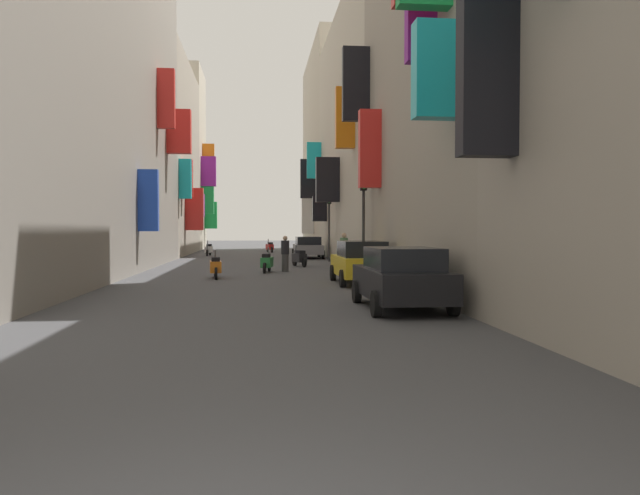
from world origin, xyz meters
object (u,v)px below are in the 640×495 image
(parked_car_black, at_px, (402,277))
(traffic_light_far_corner, at_px, (364,206))
(parked_car_grey, at_px, (308,247))
(pedestrian_near_left, at_px, (344,252))
(pedestrian_crossing, at_px, (285,254))
(scooter_red, at_px, (270,247))
(traffic_light_near_corner, at_px, (329,214))
(scooter_white, at_px, (209,249))
(parked_car_yellow, at_px, (361,262))
(scooter_black, at_px, (299,258))
(scooter_orange, at_px, (216,267))
(scooter_green, at_px, (267,262))

(parked_car_black, xyz_separation_m, traffic_light_far_corner, (0.82, 10.02, 2.13))
(parked_car_grey, distance_m, pedestrian_near_left, 12.12)
(parked_car_grey, bearing_deg, pedestrian_crossing, -99.48)
(scooter_red, xyz_separation_m, traffic_light_near_corner, (3.29, -14.93, 2.43))
(scooter_red, bearing_deg, pedestrian_near_left, -82.27)
(parked_car_black, relative_size, scooter_white, 2.23)
(parked_car_yellow, xyz_separation_m, traffic_light_far_corner, (0.63, 3.06, 2.13))
(pedestrian_crossing, relative_size, traffic_light_near_corner, 0.39)
(pedestrian_near_left, bearing_deg, traffic_light_near_corner, 88.49)
(scooter_black, distance_m, pedestrian_near_left, 3.71)
(scooter_orange, height_order, traffic_light_near_corner, traffic_light_near_corner)
(scooter_red, height_order, pedestrian_near_left, pedestrian_near_left)
(scooter_red, bearing_deg, traffic_light_far_corner, -82.90)
(parked_car_black, distance_m, traffic_light_near_corner, 21.91)
(scooter_white, bearing_deg, parked_car_black, -76.93)
(parked_car_black, height_order, scooter_black, parked_car_black)
(parked_car_grey, height_order, scooter_red, parked_car_grey)
(scooter_black, height_order, pedestrian_near_left, pedestrian_near_left)
(pedestrian_near_left, height_order, traffic_light_far_corner, traffic_light_far_corner)
(scooter_black, distance_m, traffic_light_near_corner, 5.68)
(scooter_white, height_order, scooter_black, same)
(scooter_orange, relative_size, scooter_green, 0.94)
(traffic_light_near_corner, relative_size, traffic_light_far_corner, 0.99)
(traffic_light_near_corner, bearing_deg, parked_car_black, -92.06)
(parked_car_yellow, height_order, scooter_red, parked_car_yellow)
(parked_car_yellow, distance_m, traffic_light_near_corner, 14.99)
(scooter_green, xyz_separation_m, traffic_light_near_corner, (3.89, 8.74, 2.43))
(scooter_black, xyz_separation_m, scooter_green, (-1.77, -4.07, 0.00))
(scooter_black, height_order, pedestrian_crossing, pedestrian_crossing)
(pedestrian_crossing, bearing_deg, pedestrian_near_left, 10.65)
(scooter_orange, relative_size, pedestrian_near_left, 1.05)
(parked_car_yellow, bearing_deg, scooter_red, 95.17)
(scooter_orange, xyz_separation_m, pedestrian_near_left, (5.78, 4.07, 0.44))
(parked_car_yellow, distance_m, scooter_green, 6.93)
(parked_car_black, distance_m, pedestrian_crossing, 13.64)
(scooter_white, xyz_separation_m, traffic_light_near_corner, (7.91, -8.93, 2.43))
(scooter_white, height_order, traffic_light_far_corner, traffic_light_far_corner)
(scooter_green, relative_size, traffic_light_far_corner, 0.46)
(scooter_black, relative_size, pedestrian_near_left, 1.00)
(pedestrian_near_left, bearing_deg, scooter_green, -165.84)
(scooter_green, xyz_separation_m, pedestrian_near_left, (3.68, 0.93, 0.44))
(scooter_black, relative_size, traffic_light_near_corner, 0.42)
(scooter_white, distance_m, pedestrian_near_left, 18.43)
(parked_car_grey, relative_size, scooter_green, 2.08)
(scooter_orange, height_order, scooter_black, same)
(scooter_green, bearing_deg, traffic_light_near_corner, 66.01)
(parked_car_yellow, distance_m, pedestrian_crossing, 6.93)
(pedestrian_near_left, bearing_deg, scooter_orange, -144.87)
(scooter_red, bearing_deg, traffic_light_near_corner, -77.56)
(traffic_light_far_corner, bearing_deg, pedestrian_near_left, 93.46)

